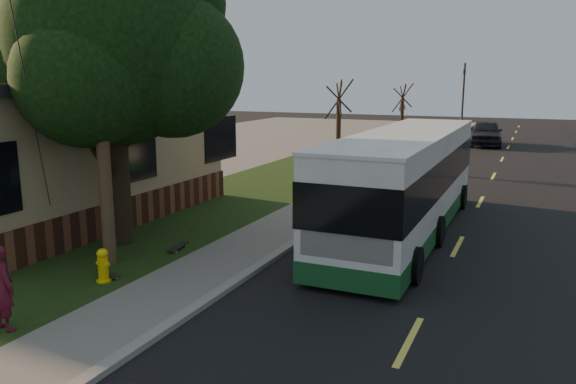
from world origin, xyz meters
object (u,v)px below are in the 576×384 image
Objects in this scene: skateboard_spare at (108,274)px; bare_tree_near at (339,124)px; utility_pole at (97,66)px; skateboard_main at (179,247)px; traffic_signal at (463,96)px; distant_car at (486,133)px; transit_bus at (405,180)px; skateboarder at (2,288)px; dumpster at (100,177)px; bare_tree_far at (402,114)px; fire_hydrant at (103,265)px; leafy_tree at (116,46)px.

bare_tree_near is at bearing 92.43° from skateboard_spare.
skateboard_main is (0.81, 1.63, -4.50)m from utility_pole.
skateboard_main is (-3.00, -31.38, -3.04)m from traffic_signal.
skateboard_spare is 30.79m from distant_car.
skateboard_main is 0.17× the size of distant_car.
utility_pole reaches higher than transit_bus.
utility_pole is 5.93× the size of skateboarder.
skateboard_spare is 9.72m from dumpster.
skateboarder is 0.31× the size of distant_car.
skateboard_spare is at bearing -46.84° from dumpster.
traffic_signal is at bearing 48.81° from bare_tree_far.
transit_bus is 8.34m from skateboard_spare.
traffic_signal reaches higher than distant_car.
traffic_signal is at bearing 116.13° from distant_car.
skateboard_spare is 0.47× the size of dumpster.
bare_tree_near is 14.04m from distant_car.
transit_bus is at bearing -62.46° from bare_tree_near.
utility_pole is 11.56× the size of skateboard_spare.
dumpster is (-6.89, 4.75, 0.56)m from skateboard_main.
distant_car is at bearing 78.90° from utility_pole.
fire_hydrant is at bearing -87.14° from bare_tree_near.
transit_bus is (6.56, 4.05, -3.61)m from leafy_tree.
fire_hydrant is 0.13× the size of traffic_signal.
bare_tree_far is at bearing 103.03° from transit_bus.
bare_tree_far is 29.76m from skateboard_spare.
dumpster is at bearing -121.69° from distant_car.
fire_hydrant reaches higher than skateboard_spare.
distant_car is at bearing 79.86° from skateboard_main.
utility_pole reaches higher than traffic_signal.
bare_tree_far is at bearing 87.55° from leafy_tree.
leafy_tree is at bearing 179.06° from skateboard_main.
skateboard_spare is at bearing -87.57° from bare_tree_near.
distant_car is at bearing 76.57° from leafy_tree.
bare_tree_far reaches higher than dumpster.
skateboard_spare is at bearing -96.14° from skateboard_main.
skateboarder is at bearing -84.98° from skateboard_spare.
utility_pole is at bearing -105.69° from distant_car.
bare_tree_near is at bearing -76.99° from skateboarder.
dumpster reaches higher than skateboard_main.
dumpster reaches higher than skateboard_spare.
fire_hydrant is at bearing -95.21° from traffic_signal.
fire_hydrant is 0.44× the size of dumpster.
bare_tree_far reaches higher than skateboard_main.
bare_tree_far is 4.67× the size of skateboard_main.
transit_bus is at bearing -94.87° from distant_car.
utility_pole is 33.26m from traffic_signal.
traffic_signal is at bearing 93.97° from transit_bus.
bare_tree_far is 2.40× the size of dumpster.
fire_hydrant is 31.05m from distant_car.
dumpster is 0.34× the size of distant_car.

